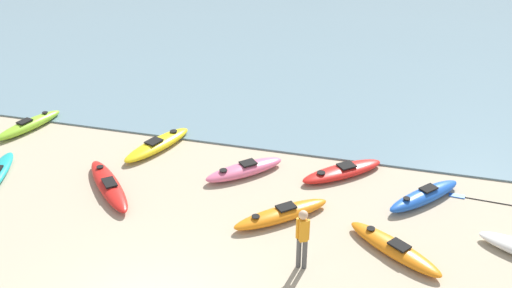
{
  "coord_description": "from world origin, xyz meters",
  "views": [
    {
      "loc": [
        4.77,
        -8.51,
        9.41
      ],
      "look_at": [
        0.23,
        7.9,
        0.5
      ],
      "focal_mm": 42.0,
      "sensor_mm": 36.0,
      "label": 1
    }
  ],
  "objects_px": {
    "kayak_on_sand_4": "(29,125)",
    "kayak_on_sand_7": "(244,169)",
    "kayak_on_sand_5": "(424,196)",
    "kayak_on_sand_9": "(394,248)",
    "kayak_on_sand_1": "(281,214)",
    "kayak_on_sand_8": "(342,171)",
    "kayak_on_sand_6": "(157,145)",
    "kayak_on_sand_0": "(109,185)",
    "loose_paddle": "(500,203)",
    "person_near_foreground": "(302,236)"
  },
  "relations": [
    {
      "from": "kayak_on_sand_7",
      "to": "person_near_foreground",
      "type": "xyz_separation_m",
      "value": [
        2.58,
        -3.88,
        0.76
      ]
    },
    {
      "from": "kayak_on_sand_5",
      "to": "kayak_on_sand_8",
      "type": "xyz_separation_m",
      "value": [
        -2.47,
        0.82,
        -0.03
      ]
    },
    {
      "from": "kayak_on_sand_0",
      "to": "kayak_on_sand_7",
      "type": "xyz_separation_m",
      "value": [
        3.6,
        1.94,
        0.01
      ]
    },
    {
      "from": "kayak_on_sand_5",
      "to": "kayak_on_sand_7",
      "type": "distance_m",
      "value": 5.38
    },
    {
      "from": "kayak_on_sand_6",
      "to": "kayak_on_sand_7",
      "type": "height_order",
      "value": "kayak_on_sand_7"
    },
    {
      "from": "kayak_on_sand_4",
      "to": "kayak_on_sand_5",
      "type": "relative_size",
      "value": 1.14
    },
    {
      "from": "kayak_on_sand_0",
      "to": "loose_paddle",
      "type": "xyz_separation_m",
      "value": [
        11.08,
        2.31,
        -0.15
      ]
    },
    {
      "from": "kayak_on_sand_0",
      "to": "kayak_on_sand_9",
      "type": "bearing_deg",
      "value": -5.53
    },
    {
      "from": "kayak_on_sand_5",
      "to": "kayak_on_sand_9",
      "type": "xyz_separation_m",
      "value": [
        -0.67,
        -2.67,
        -0.02
      ]
    },
    {
      "from": "kayak_on_sand_0",
      "to": "kayak_on_sand_5",
      "type": "bearing_deg",
      "value": 11.72
    },
    {
      "from": "kayak_on_sand_7",
      "to": "loose_paddle",
      "type": "distance_m",
      "value": 7.49
    },
    {
      "from": "kayak_on_sand_9",
      "to": "kayak_on_sand_0",
      "type": "bearing_deg",
      "value": 174.47
    },
    {
      "from": "person_near_foreground",
      "to": "kayak_on_sand_4",
      "type": "bearing_deg",
      "value": 155.89
    },
    {
      "from": "kayak_on_sand_1",
      "to": "kayak_on_sand_8",
      "type": "relative_size",
      "value": 0.98
    },
    {
      "from": "kayak_on_sand_7",
      "to": "loose_paddle",
      "type": "height_order",
      "value": "kayak_on_sand_7"
    },
    {
      "from": "kayak_on_sand_5",
      "to": "kayak_on_sand_6",
      "type": "distance_m",
      "value": 8.7
    },
    {
      "from": "kayak_on_sand_0",
      "to": "kayak_on_sand_8",
      "type": "xyz_separation_m",
      "value": [
        6.52,
        2.69,
        -0.02
      ]
    },
    {
      "from": "kayak_on_sand_7",
      "to": "kayak_on_sand_5",
      "type": "bearing_deg",
      "value": -0.77
    },
    {
      "from": "person_near_foreground",
      "to": "loose_paddle",
      "type": "bearing_deg",
      "value": 41.02
    },
    {
      "from": "loose_paddle",
      "to": "person_near_foreground",
      "type": "bearing_deg",
      "value": -138.98
    },
    {
      "from": "kayak_on_sand_8",
      "to": "person_near_foreground",
      "type": "bearing_deg",
      "value": -94.08
    },
    {
      "from": "kayak_on_sand_1",
      "to": "kayak_on_sand_5",
      "type": "distance_m",
      "value": 4.22
    },
    {
      "from": "kayak_on_sand_0",
      "to": "kayak_on_sand_5",
      "type": "distance_m",
      "value": 9.18
    },
    {
      "from": "kayak_on_sand_4",
      "to": "kayak_on_sand_0",
      "type": "bearing_deg",
      "value": -31.95
    },
    {
      "from": "kayak_on_sand_6",
      "to": "kayak_on_sand_7",
      "type": "xyz_separation_m",
      "value": [
        3.27,
        -0.83,
        0.01
      ]
    },
    {
      "from": "kayak_on_sand_6",
      "to": "kayak_on_sand_7",
      "type": "relative_size",
      "value": 1.28
    },
    {
      "from": "kayak_on_sand_1",
      "to": "kayak_on_sand_8",
      "type": "height_order",
      "value": "kayak_on_sand_1"
    },
    {
      "from": "kayak_on_sand_5",
      "to": "kayak_on_sand_9",
      "type": "height_order",
      "value": "kayak_on_sand_5"
    },
    {
      "from": "kayak_on_sand_6",
      "to": "loose_paddle",
      "type": "distance_m",
      "value": 10.76
    },
    {
      "from": "loose_paddle",
      "to": "kayak_on_sand_5",
      "type": "bearing_deg",
      "value": -168.05
    },
    {
      "from": "person_near_foreground",
      "to": "kayak_on_sand_9",
      "type": "bearing_deg",
      "value": 28.16
    },
    {
      "from": "kayak_on_sand_4",
      "to": "kayak_on_sand_5",
      "type": "distance_m",
      "value": 13.69
    },
    {
      "from": "person_near_foreground",
      "to": "loose_paddle",
      "type": "distance_m",
      "value": 6.55
    },
    {
      "from": "person_near_foreground",
      "to": "loose_paddle",
      "type": "relative_size",
      "value": 0.59
    },
    {
      "from": "kayak_on_sand_1",
      "to": "loose_paddle",
      "type": "relative_size",
      "value": 0.91
    },
    {
      "from": "kayak_on_sand_7",
      "to": "kayak_on_sand_8",
      "type": "distance_m",
      "value": 3.01
    },
    {
      "from": "kayak_on_sand_0",
      "to": "kayak_on_sand_8",
      "type": "height_order",
      "value": "kayak_on_sand_0"
    },
    {
      "from": "kayak_on_sand_4",
      "to": "kayak_on_sand_7",
      "type": "distance_m",
      "value": 8.33
    },
    {
      "from": "kayak_on_sand_4",
      "to": "kayak_on_sand_8",
      "type": "distance_m",
      "value": 11.19
    },
    {
      "from": "kayak_on_sand_8",
      "to": "kayak_on_sand_0",
      "type": "bearing_deg",
      "value": -157.6
    },
    {
      "from": "kayak_on_sand_6",
      "to": "kayak_on_sand_8",
      "type": "relative_size",
      "value": 1.16
    },
    {
      "from": "kayak_on_sand_1",
      "to": "kayak_on_sand_7",
      "type": "xyz_separation_m",
      "value": [
        -1.65,
        2.04,
        0.01
      ]
    },
    {
      "from": "kayak_on_sand_0",
      "to": "kayak_on_sand_6",
      "type": "bearing_deg",
      "value": 83.21
    },
    {
      "from": "kayak_on_sand_7",
      "to": "kayak_on_sand_0",
      "type": "bearing_deg",
      "value": -151.74
    },
    {
      "from": "kayak_on_sand_1",
      "to": "kayak_on_sand_7",
      "type": "distance_m",
      "value": 2.62
    },
    {
      "from": "kayak_on_sand_5",
      "to": "person_near_foreground",
      "type": "distance_m",
      "value": 4.79
    },
    {
      "from": "kayak_on_sand_6",
      "to": "kayak_on_sand_9",
      "type": "xyz_separation_m",
      "value": [
        7.99,
        -3.58,
        -0.0
      ]
    },
    {
      "from": "kayak_on_sand_1",
      "to": "kayak_on_sand_6",
      "type": "relative_size",
      "value": 0.84
    },
    {
      "from": "kayak_on_sand_4",
      "to": "kayak_on_sand_8",
      "type": "xyz_separation_m",
      "value": [
        11.19,
        -0.22,
        -0.03
      ]
    },
    {
      "from": "kayak_on_sand_9",
      "to": "person_near_foreground",
      "type": "xyz_separation_m",
      "value": [
        -2.13,
        -1.14,
        0.78
      ]
    }
  ]
}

